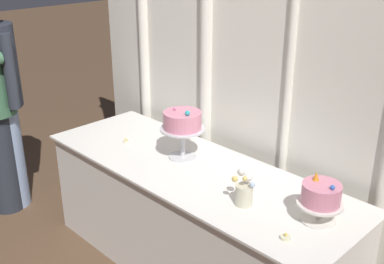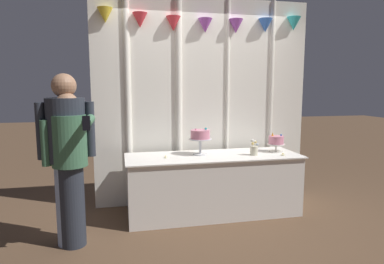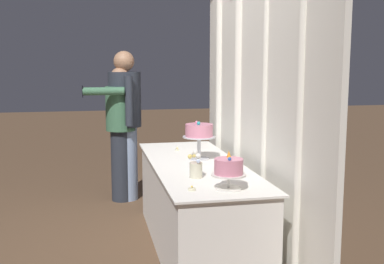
{
  "view_description": "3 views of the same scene",
  "coord_description": "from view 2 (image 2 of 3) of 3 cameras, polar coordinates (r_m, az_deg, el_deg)",
  "views": [
    {
      "loc": [
        1.81,
        -1.7,
        2.03
      ],
      "look_at": [
        -0.1,
        0.19,
        0.91
      ],
      "focal_mm": 44.44,
      "sensor_mm": 36.0,
      "label": 1
    },
    {
      "loc": [
        -1.08,
        -3.68,
        1.56
      ],
      "look_at": [
        -0.24,
        0.21,
        1.01
      ],
      "focal_mm": 30.81,
      "sensor_mm": 36.0,
      "label": 2
    },
    {
      "loc": [
        3.73,
        -0.72,
        1.55
      ],
      "look_at": [
        -0.18,
        0.1,
        0.97
      ],
      "focal_mm": 44.44,
      "sensor_mm": 36.0,
      "label": 3
    }
  ],
  "objects": [
    {
      "name": "ground_plane",
      "position": [
        4.14,
        4.02,
        -14.29
      ],
      "size": [
        24.0,
        24.0,
        0.0
      ],
      "primitive_type": "plane",
      "color": "brown"
    },
    {
      "name": "cake_table",
      "position": [
        4.11,
        3.67,
        -9.02
      ],
      "size": [
        2.12,
        0.73,
        0.73
      ],
      "color": "white",
      "rests_on": "ground_plane"
    },
    {
      "name": "cake_display_nearright",
      "position": [
        4.32,
        14.35,
        -1.56
      ],
      "size": [
        0.23,
        0.23,
        0.25
      ],
      "color": "silver",
      "rests_on": "cake_table"
    },
    {
      "name": "draped_curtain",
      "position": [
        4.39,
        1.61,
        6.44
      ],
      "size": [
        2.88,
        0.18,
        2.7
      ],
      "color": "white",
      "rests_on": "ground_plane"
    },
    {
      "name": "flower_vase",
      "position": [
        4.06,
        10.67,
        -2.91
      ],
      "size": [
        0.11,
        0.1,
        0.2
      ],
      "color": "beige",
      "rests_on": "cake_table"
    },
    {
      "name": "tealight_far_left",
      "position": [
        3.85,
        -4.59,
        -4.41
      ],
      "size": [
        0.04,
        0.04,
        0.03
      ],
      "color": "beige",
      "rests_on": "cake_table"
    },
    {
      "name": "guest_man_pink_jacket",
      "position": [
        3.41,
        -20.76,
        -3.52
      ],
      "size": [
        0.53,
        0.41,
        1.68
      ],
      "color": "#93ADD6",
      "rests_on": "ground_plane"
    },
    {
      "name": "guest_girl_blue_dress",
      "position": [
        3.37,
        -20.35,
        -5.19
      ],
      "size": [
        0.49,
        0.59,
        1.5
      ],
      "color": "#282D38",
      "rests_on": "ground_plane"
    },
    {
      "name": "cake_display_nearleft",
      "position": [
        3.99,
        1.43,
        -0.71
      ],
      "size": [
        0.28,
        0.28,
        0.34
      ],
      "color": "silver",
      "rests_on": "cake_table"
    },
    {
      "name": "tealight_near_left",
      "position": [
        4.13,
        15.46,
        -3.84
      ],
      "size": [
        0.05,
        0.05,
        0.03
      ],
      "color": "beige",
      "rests_on": "cake_table"
    }
  ]
}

